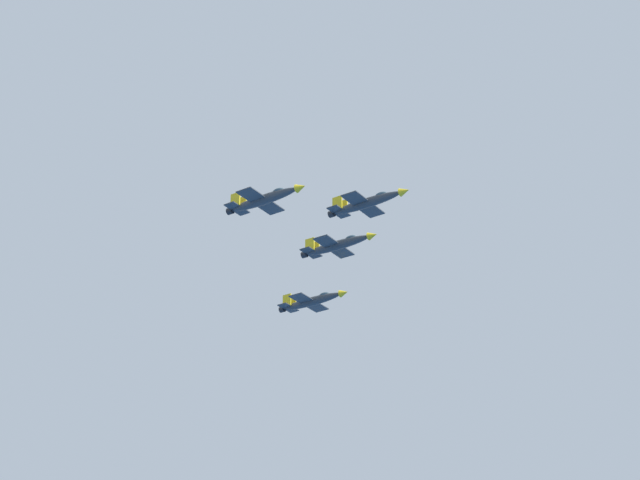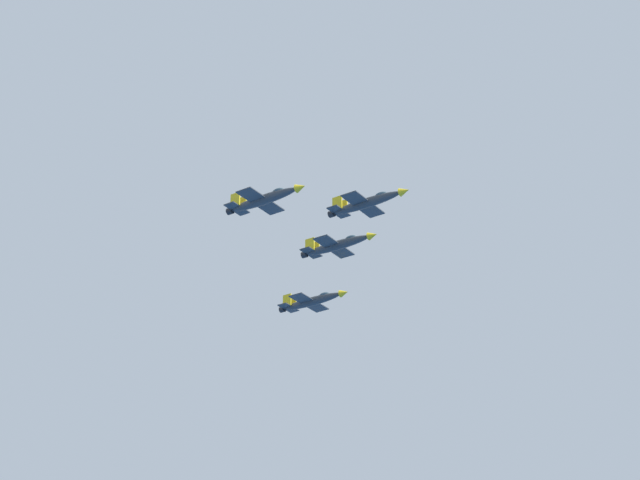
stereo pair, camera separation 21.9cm
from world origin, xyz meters
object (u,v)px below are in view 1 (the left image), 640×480
Objects in this scene: jet_left_wingman at (337,245)px; jet_right_wingman at (264,199)px; jet_lead at (367,203)px; jet_left_outer at (312,301)px.

jet_left_wingman reaches higher than jet_right_wingman.
jet_left_wingman is at bearing 139.67° from jet_lead.
jet_left_outer is at bearing 138.67° from jet_left_wingman.
jet_right_wingman is at bearing -68.44° from jet_left_outer.
jet_lead is 0.99× the size of jet_left_outer.
jet_left_outer is (-39.54, -0.66, -3.52)m from jet_right_wingman.
jet_lead is at bearing -41.33° from jet_left_wingman.
jet_right_wingman is 1.01× the size of jet_left_outer.
jet_right_wingman reaches higher than jet_left_outer.
jet_left_wingman is 24.55m from jet_right_wingman.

